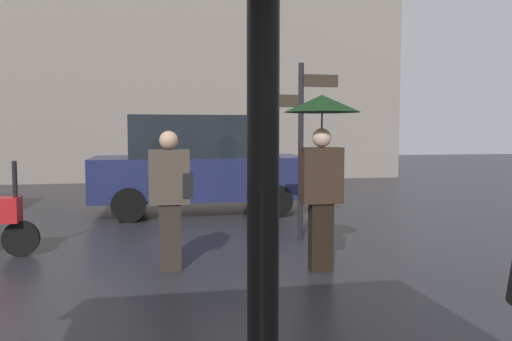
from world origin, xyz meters
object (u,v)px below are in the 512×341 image
pedestrian_with_umbrella (322,141)px  street_signpost (301,133)px  pedestrian_with_bag (171,192)px  parked_car_left (196,164)px

pedestrian_with_umbrella → street_signpost: street_signpost is taller
pedestrian_with_umbrella → pedestrian_with_bag: size_ratio=1.25×
parked_car_left → street_signpost: size_ratio=1.59×
pedestrian_with_umbrella → pedestrian_with_bag: 1.83m
pedestrian_with_umbrella → parked_car_left: bearing=-172.4°
pedestrian_with_bag → street_signpost: street_signpost is taller
pedestrian_with_umbrella → parked_car_left: 4.74m
pedestrian_with_bag → street_signpost: size_ratio=0.62×
pedestrian_with_bag → parked_car_left: 4.27m
pedestrian_with_bag → parked_car_left: size_ratio=0.39×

